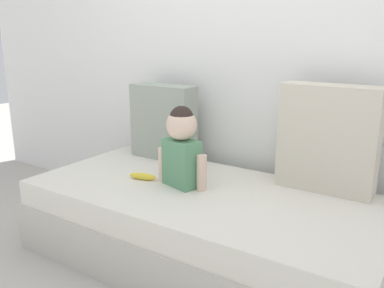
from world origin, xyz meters
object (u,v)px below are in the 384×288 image
couch (202,226)px  throw_pillow_left (164,122)px  toddler (182,145)px  banana (143,176)px  throw_pillow_right (328,139)px

couch → throw_pillow_left: throw_pillow_left is taller
toddler → banana: 0.33m
throw_pillow_right → toddler: size_ratio=1.27×
throw_pillow_left → couch: bearing=-34.5°
toddler → throw_pillow_right: bearing=28.6°
throw_pillow_right → throw_pillow_left: bearing=180.0°
couch → throw_pillow_left: 0.81m
couch → throw_pillow_right: bearing=34.5°
throw_pillow_left → throw_pillow_right: size_ratio=0.87×
throw_pillow_left → banana: 0.51m
toddler → banana: (-0.24, -0.05, -0.22)m
throw_pillow_left → toddler: bearing=-42.1°
couch → banana: (-0.38, -0.05, 0.23)m
throw_pillow_right → banana: throw_pillow_right is taller
banana → toddler: bearing=12.2°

